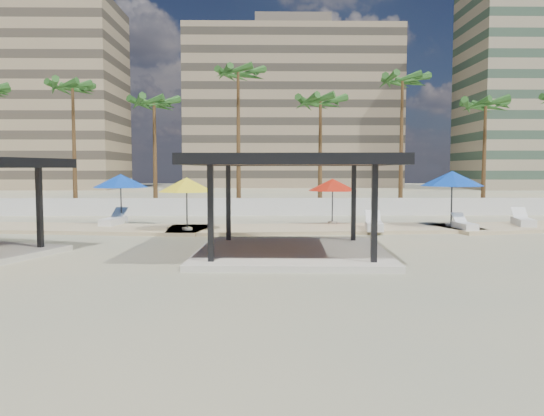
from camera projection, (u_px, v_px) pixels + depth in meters
The scene contains 20 objects.
ground at pixel (293, 251), 20.62m from camera, with size 200.00×200.00×0.00m, color tan.
promenade at pixel (322, 228), 28.29m from camera, with size 44.45×7.97×0.24m.
boundary_wall at pixel (280, 207), 36.53m from camera, with size 56.00×0.30×1.20m, color silver.
building_west at pixel (14, 95), 86.67m from camera, with size 34.00×16.00×32.40m.
building_mid at pixel (292, 109), 97.43m from camera, with size 38.00×16.00×30.40m.
pavilion_central at pixel (291, 196), 19.56m from camera, with size 7.56×7.56×3.68m.
umbrella_b at pixel (187, 185), 26.15m from camera, with size 3.47×3.47×2.60m.
umbrella_c at pixel (332, 185), 29.30m from camera, with size 3.61×3.61×2.49m.
umbrella_d at pixel (452, 179), 27.97m from camera, with size 3.90×3.90×2.91m.
umbrella_f at pixel (121, 181), 29.47m from camera, with size 3.21×3.21×2.74m.
lounger_a at pixel (114, 221), 28.93m from camera, with size 1.07×2.38×0.87m.
lounger_b at pixel (374, 225), 26.50m from camera, with size 1.07×2.46×0.90m.
lounger_c at pixel (523, 221), 28.52m from camera, with size 1.24×2.49×0.90m.
lounger_d at pixel (464, 225), 26.79m from camera, with size 0.75×2.03×0.76m.
palm_b at pixel (73, 92), 38.40m from camera, with size 3.00×3.00×9.99m.
palm_c at pixel (154, 107), 37.97m from camera, with size 3.00×3.00×8.79m.
palm_d at pixel (238, 79), 38.71m from camera, with size 3.00×3.00×11.06m.
palm_e at pixel (321, 106), 38.45m from camera, with size 3.00×3.00×8.90m.
palm_f at pixel (402, 86), 38.63m from camera, with size 3.00×3.00×10.52m.
palm_g at pixel (486, 109), 38.45m from camera, with size 3.00×3.00×8.71m.
Camera 1 is at (-1.13, -20.43, 3.18)m, focal length 35.00 mm.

